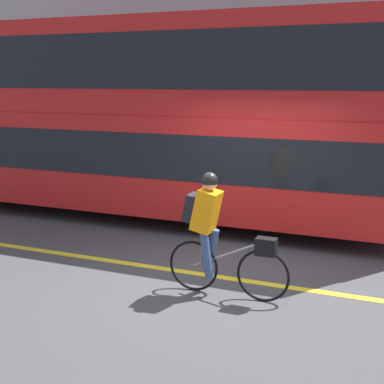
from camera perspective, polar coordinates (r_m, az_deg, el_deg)
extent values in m
plane|color=#424244|center=(7.67, 3.22, -9.39)|extent=(80.00, 80.00, 0.00)
cube|color=yellow|center=(7.76, 3.48, -9.10)|extent=(50.00, 0.14, 0.01)
cube|color=gray|center=(13.06, 11.71, -0.32)|extent=(60.00, 2.05, 0.11)
cube|color=#9E9EA3|center=(13.93, 13.21, 12.92)|extent=(60.00, 0.30, 6.17)
cylinder|color=black|center=(10.13, 10.55, -1.26)|extent=(1.01, 0.30, 1.01)
cylinder|color=black|center=(13.18, -19.09, 1.35)|extent=(1.01, 0.30, 1.01)
cube|color=#B21919|center=(11.14, -6.34, 3.84)|extent=(10.76, 2.51, 1.84)
cube|color=black|center=(11.12, -6.37, 4.97)|extent=(10.33, 2.53, 0.81)
cube|color=#B21919|center=(11.03, -6.56, 13.09)|extent=(10.76, 2.41, 1.74)
cube|color=black|center=(11.04, -6.57, 13.54)|extent=(10.33, 2.43, 0.98)
torus|color=black|center=(6.91, 7.58, -8.84)|extent=(0.69, 0.04, 0.69)
torus|color=black|center=(7.20, 0.16, -7.88)|extent=(0.69, 0.04, 0.69)
cylinder|color=slate|center=(6.97, 3.82, -6.65)|extent=(0.97, 0.03, 0.47)
cylinder|color=slate|center=(7.07, 1.03, -6.05)|extent=(0.03, 0.03, 0.51)
cube|color=black|center=(6.78, 7.92, -5.80)|extent=(0.26, 0.16, 0.22)
cube|color=orange|center=(6.91, 1.55, -1.97)|extent=(0.37, 0.32, 0.58)
cube|color=black|center=(6.97, 0.02, -1.66)|extent=(0.21, 0.26, 0.38)
cylinder|color=#384C7A|center=(7.13, 2.09, -6.34)|extent=(0.21, 0.11, 0.62)
cylinder|color=#384C7A|center=(6.98, 1.57, -6.78)|extent=(0.19, 0.11, 0.62)
sphere|color=tan|center=(6.81, 1.89, 0.90)|extent=(0.19, 0.19, 0.19)
sphere|color=black|center=(6.81, 1.89, 1.25)|extent=(0.21, 0.21, 0.21)
cylinder|color=#194C23|center=(14.41, -6.41, 3.18)|extent=(0.48, 0.48, 0.96)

